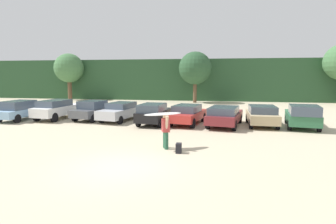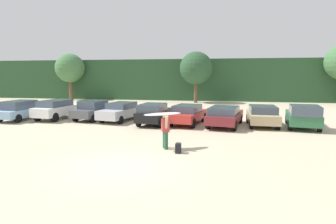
{
  "view_description": "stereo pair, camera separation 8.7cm",
  "coord_description": "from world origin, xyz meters",
  "px_view_note": "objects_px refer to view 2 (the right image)",
  "views": [
    {
      "loc": [
        3.65,
        -9.98,
        3.52
      ],
      "look_at": [
        0.86,
        6.02,
        1.39
      ],
      "focal_mm": 30.02,
      "sensor_mm": 36.0,
      "label": 1
    },
    {
      "loc": [
        3.74,
        -9.97,
        3.52
      ],
      "look_at": [
        0.86,
        6.02,
        1.39
      ],
      "focal_mm": 30.02,
      "sensor_mm": 36.0,
      "label": 2
    }
  ],
  "objects_px": {
    "parked_car_red": "(188,114)",
    "surfboard_white": "(163,114)",
    "parked_car_white": "(58,109)",
    "parked_car_silver": "(122,111)",
    "backpack_dropped": "(178,148)",
    "parked_car_maroon": "(225,115)",
    "parked_car_forest_green": "(303,116)",
    "parked_car_black": "(154,113)",
    "person_adult": "(165,129)",
    "parked_car_sky_blue": "(22,110)",
    "parked_car_tan": "(262,115)",
    "parked_car_dark_gray": "(94,110)"
  },
  "relations": [
    {
      "from": "parked_car_tan",
      "to": "surfboard_white",
      "type": "distance_m",
      "value": 9.21
    },
    {
      "from": "parked_car_forest_green",
      "to": "person_adult",
      "type": "height_order",
      "value": "person_adult"
    },
    {
      "from": "parked_car_dark_gray",
      "to": "parked_car_silver",
      "type": "relative_size",
      "value": 0.88
    },
    {
      "from": "parked_car_red",
      "to": "parked_car_maroon",
      "type": "xyz_separation_m",
      "value": [
        2.62,
        -0.38,
        0.01
      ]
    },
    {
      "from": "parked_car_red",
      "to": "parked_car_sky_blue",
      "type": "bearing_deg",
      "value": 102.38
    },
    {
      "from": "parked_car_red",
      "to": "parked_car_silver",
      "type": "bearing_deg",
      "value": 93.01
    },
    {
      "from": "parked_car_black",
      "to": "parked_car_maroon",
      "type": "height_order",
      "value": "parked_car_black"
    },
    {
      "from": "parked_car_sky_blue",
      "to": "backpack_dropped",
      "type": "height_order",
      "value": "parked_car_sky_blue"
    },
    {
      "from": "parked_car_white",
      "to": "parked_car_silver",
      "type": "relative_size",
      "value": 0.97
    },
    {
      "from": "parked_car_white",
      "to": "parked_car_silver",
      "type": "bearing_deg",
      "value": -82.62
    },
    {
      "from": "parked_car_black",
      "to": "parked_car_red",
      "type": "distance_m",
      "value": 2.42
    },
    {
      "from": "parked_car_sky_blue",
      "to": "surfboard_white",
      "type": "relative_size",
      "value": 2.53
    },
    {
      "from": "person_adult",
      "to": "parked_car_maroon",
      "type": "bearing_deg",
      "value": -138.13
    },
    {
      "from": "parked_car_red",
      "to": "parked_car_maroon",
      "type": "height_order",
      "value": "parked_car_red"
    },
    {
      "from": "parked_car_dark_gray",
      "to": "parked_car_silver",
      "type": "height_order",
      "value": "parked_car_dark_gray"
    },
    {
      "from": "parked_car_forest_green",
      "to": "surfboard_white",
      "type": "bearing_deg",
      "value": 138.38
    },
    {
      "from": "parked_car_forest_green",
      "to": "surfboard_white",
      "type": "distance_m",
      "value": 10.66
    },
    {
      "from": "parked_car_white",
      "to": "parked_car_black",
      "type": "distance_m",
      "value": 8.35
    },
    {
      "from": "parked_car_white",
      "to": "person_adult",
      "type": "relative_size",
      "value": 2.71
    },
    {
      "from": "person_adult",
      "to": "parked_car_silver",
      "type": "bearing_deg",
      "value": -81.4
    },
    {
      "from": "parked_car_sky_blue",
      "to": "backpack_dropped",
      "type": "distance_m",
      "value": 15.56
    },
    {
      "from": "surfboard_white",
      "to": "parked_car_dark_gray",
      "type": "bearing_deg",
      "value": -83.98
    },
    {
      "from": "parked_car_sky_blue",
      "to": "parked_car_silver",
      "type": "xyz_separation_m",
      "value": [
        7.97,
        1.01,
        -0.05
      ]
    },
    {
      "from": "parked_car_white",
      "to": "parked_car_tan",
      "type": "bearing_deg",
      "value": -85.8
    },
    {
      "from": "parked_car_maroon",
      "to": "parked_car_dark_gray",
      "type": "bearing_deg",
      "value": 94.03
    },
    {
      "from": "parked_car_silver",
      "to": "surfboard_white",
      "type": "distance_m",
      "value": 9.17
    },
    {
      "from": "parked_car_red",
      "to": "surfboard_white",
      "type": "height_order",
      "value": "surfboard_white"
    },
    {
      "from": "parked_car_white",
      "to": "parked_car_silver",
      "type": "xyz_separation_m",
      "value": [
        5.36,
        0.18,
        -0.1
      ]
    },
    {
      "from": "parked_car_dark_gray",
      "to": "parked_car_red",
      "type": "relative_size",
      "value": 0.92
    },
    {
      "from": "parked_car_black",
      "to": "parked_car_tan",
      "type": "height_order",
      "value": "parked_car_black"
    },
    {
      "from": "surfboard_white",
      "to": "parked_car_maroon",
      "type": "bearing_deg",
      "value": -151.68
    },
    {
      "from": "parked_car_white",
      "to": "parked_car_forest_green",
      "type": "height_order",
      "value": "parked_car_forest_green"
    },
    {
      "from": "parked_car_black",
      "to": "surfboard_white",
      "type": "relative_size",
      "value": 2.25
    },
    {
      "from": "parked_car_sky_blue",
      "to": "parked_car_maroon",
      "type": "relative_size",
      "value": 0.97
    },
    {
      "from": "parked_car_tan",
      "to": "backpack_dropped",
      "type": "relative_size",
      "value": 9.06
    },
    {
      "from": "parked_car_tan",
      "to": "person_adult",
      "type": "distance_m",
      "value": 9.1
    },
    {
      "from": "parked_car_silver",
      "to": "parked_car_red",
      "type": "height_order",
      "value": "parked_car_silver"
    },
    {
      "from": "person_adult",
      "to": "parked_car_tan",
      "type": "bearing_deg",
      "value": -151.44
    },
    {
      "from": "parked_car_white",
      "to": "surfboard_white",
      "type": "relative_size",
      "value": 2.46
    },
    {
      "from": "parked_car_maroon",
      "to": "parked_car_silver",
      "type": "bearing_deg",
      "value": 92.44
    },
    {
      "from": "surfboard_white",
      "to": "backpack_dropped",
      "type": "distance_m",
      "value": 1.83
    },
    {
      "from": "parked_car_tan",
      "to": "surfboard_white",
      "type": "relative_size",
      "value": 2.14
    },
    {
      "from": "parked_car_white",
      "to": "parked_car_red",
      "type": "xyz_separation_m",
      "value": [
        10.66,
        -0.6,
        -0.09
      ]
    },
    {
      "from": "parked_car_maroon",
      "to": "surfboard_white",
      "type": "xyz_separation_m",
      "value": [
        -3.09,
        -6.58,
        0.92
      ]
    },
    {
      "from": "parked_car_red",
      "to": "backpack_dropped",
      "type": "height_order",
      "value": "parked_car_red"
    },
    {
      "from": "parked_car_sky_blue",
      "to": "surfboard_white",
      "type": "height_order",
      "value": "surfboard_white"
    },
    {
      "from": "backpack_dropped",
      "to": "parked_car_forest_green",
      "type": "bearing_deg",
      "value": 45.44
    },
    {
      "from": "parked_car_maroon",
      "to": "backpack_dropped",
      "type": "xyz_separation_m",
      "value": [
        -2.23,
        -7.28,
        -0.54
      ]
    },
    {
      "from": "parked_car_white",
      "to": "backpack_dropped",
      "type": "xyz_separation_m",
      "value": [
        11.05,
        -8.26,
        -0.62
      ]
    },
    {
      "from": "parked_car_sky_blue",
      "to": "parked_car_silver",
      "type": "bearing_deg",
      "value": -78.97
    }
  ]
}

